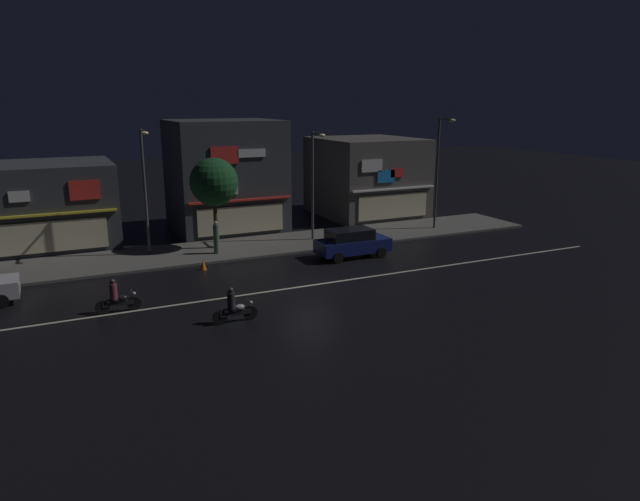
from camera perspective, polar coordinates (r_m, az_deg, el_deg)
The scene contains 15 objects.
ground_plane at distance 28.60m, azimuth -0.94°, elevation -3.47°, with size 140.00×140.00×0.00m, color black.
lane_divider_stripe at distance 28.60m, azimuth -0.94°, elevation -3.46°, with size 37.10×0.16×0.01m, color beige.
sidewalk_far at distance 36.16m, azimuth -6.49°, elevation 0.40°, with size 39.05×5.09×0.14m, color #5B5954.
storefront_left_block at distance 46.37m, azimuth 4.56°, elevation 7.27°, with size 7.30×8.36×6.04m.
storefront_center_block at distance 40.98m, azimuth -9.33°, elevation 7.27°, with size 7.25×6.78×7.60m.
storefront_right_block at distance 39.76m, azimuth -25.79°, elevation 4.04°, with size 8.54×7.12×5.19m.
streetlamp_west at distance 34.38m, azimuth -16.90°, elevation 6.47°, with size 0.44×1.64×7.21m.
streetlamp_mid at distance 36.66m, azimuth -0.60°, elevation 7.28°, with size 0.44×1.64×6.88m.
streetlamp_east at distance 40.87m, azimuth 11.67°, elevation 8.30°, with size 0.44×1.64×7.65m.
pedestrian_on_sidewalk at distance 34.39m, azimuth -10.19°, elevation 1.20°, with size 0.34×0.34×1.93m.
street_tree at distance 35.18m, azimuth -10.43°, elevation 6.64°, with size 2.88×2.88×5.47m.
parked_car_near_kerb at distance 33.64m, azimuth 3.17°, elevation 0.80°, with size 4.30×1.98×1.67m.
motorcycle_lead at distance 24.02m, azimuth -8.50°, elevation -5.61°, with size 1.90×0.60×1.52m.
motorcycle_following at distance 26.35m, azimuth -19.44°, elevation -4.48°, with size 1.90×0.60×1.52m.
traffic_cone at distance 31.82m, azimuth -11.46°, elevation -1.38°, with size 0.36×0.36×0.55m, color orange.
Camera 1 is at (-11.21, -24.78, 8.84)m, focal length 32.43 mm.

